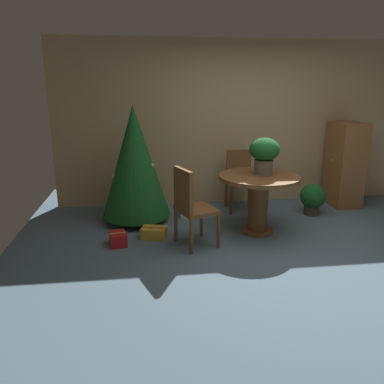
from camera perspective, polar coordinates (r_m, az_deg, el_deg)
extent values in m
plane|color=slate|center=(4.62, 13.91, -9.12)|extent=(6.60, 6.60, 0.00)
cube|color=tan|center=(6.32, 7.52, 10.17)|extent=(6.00, 0.10, 2.60)
cylinder|color=brown|center=(5.22, 9.70, -5.64)|extent=(0.44, 0.44, 0.04)
cylinder|color=brown|center=(5.10, 9.88, -1.83)|extent=(0.26, 0.26, 0.69)
cylinder|color=brown|center=(5.00, 10.08, 2.20)|extent=(1.05, 1.05, 0.05)
cylinder|color=#665B51|center=(5.04, 10.68, 3.70)|extent=(0.24, 0.24, 0.19)
ellipsoid|color=#195623|center=(5.00, 10.81, 6.32)|extent=(0.39, 0.39, 0.29)
sphere|color=red|center=(4.94, 12.40, 6.36)|extent=(0.07, 0.07, 0.07)
sphere|color=red|center=(4.97, 11.90, 6.54)|extent=(0.07, 0.07, 0.07)
sphere|color=red|center=(5.09, 11.30, 7.33)|extent=(0.07, 0.07, 0.07)
cylinder|color=brown|center=(4.94, 1.43, -4.28)|extent=(0.04, 0.04, 0.42)
cylinder|color=brown|center=(4.60, 4.00, -5.91)|extent=(0.04, 0.04, 0.42)
cylinder|color=brown|center=(4.79, -2.45, -4.98)|extent=(0.04, 0.04, 0.42)
cylinder|color=brown|center=(4.43, -0.10, -6.73)|extent=(0.04, 0.04, 0.42)
cube|color=brown|center=(4.60, 0.72, -2.70)|extent=(0.55, 0.58, 0.05)
cube|color=brown|center=(4.44, -1.33, 0.33)|extent=(0.19, 0.42, 0.50)
cylinder|color=brown|center=(5.87, 9.54, -1.22)|extent=(0.04, 0.04, 0.42)
cylinder|color=brown|center=(5.77, 5.88, -1.37)|extent=(0.04, 0.04, 0.42)
cylinder|color=brown|center=(6.21, 8.58, -0.23)|extent=(0.04, 0.04, 0.42)
cylinder|color=brown|center=(6.11, 5.11, -0.36)|extent=(0.04, 0.04, 0.42)
cube|color=brown|center=(5.93, 7.36, 1.41)|extent=(0.43, 0.41, 0.05)
cube|color=brown|center=(6.04, 7.01, 4.15)|extent=(0.39, 0.05, 0.45)
cylinder|color=brown|center=(5.59, -8.23, -3.81)|extent=(0.10, 0.10, 0.09)
cone|color=#195623|center=(5.37, -8.58, 4.50)|extent=(0.97, 0.97, 1.56)
sphere|color=#2D51A8|center=(5.46, -9.20, 7.74)|extent=(0.05, 0.05, 0.05)
sphere|color=gold|center=(5.50, -6.99, 5.75)|extent=(0.05, 0.05, 0.05)
sphere|color=silver|center=(5.29, -7.33, 7.52)|extent=(0.04, 0.04, 0.04)
sphere|color=silver|center=(5.32, -5.97, 4.01)|extent=(0.06, 0.06, 0.06)
sphere|color=gold|center=(5.38, -11.55, 2.36)|extent=(0.07, 0.07, 0.07)
cube|color=red|center=(4.80, -11.02, -6.91)|extent=(0.24, 0.28, 0.16)
cube|color=gold|center=(4.80, -11.02, -6.91)|extent=(0.20, 0.07, 0.16)
cube|color=gold|center=(4.96, -5.72, -6.08)|extent=(0.37, 0.30, 0.14)
cube|color=red|center=(4.96, -5.72, -6.08)|extent=(0.32, 0.12, 0.14)
cube|color=silver|center=(5.67, -0.34, -2.87)|extent=(0.29, 0.23, 0.18)
cube|color=#9E287A|center=(5.67, -0.34, -2.87)|extent=(0.28, 0.06, 0.18)
cube|color=brown|center=(6.61, 21.91, 3.90)|extent=(0.42, 0.62, 1.34)
sphere|color=#B29338|center=(6.50, 20.27, 4.47)|extent=(0.04, 0.04, 0.04)
cylinder|color=#4C382D|center=(6.07, 17.48, -2.59)|extent=(0.23, 0.23, 0.14)
sphere|color=#195623|center=(6.01, 17.65, -0.61)|extent=(0.38, 0.38, 0.38)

